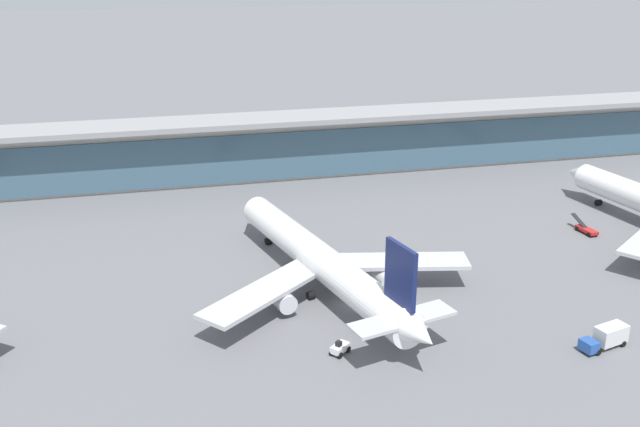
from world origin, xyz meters
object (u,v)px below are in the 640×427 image
service_truck_near_nose_white (340,348)px  airliner_centre_stand (323,262)px  service_truck_by_tail_red (586,229)px  service_truck_under_wing_blue (607,337)px

service_truck_near_nose_white → airliner_centre_stand: bearing=82.9°
service_truck_near_nose_white → service_truck_by_tail_red: size_ratio=0.48×
airliner_centre_stand → service_truck_by_tail_red: 56.94m
airliner_centre_stand → service_truck_near_nose_white: bearing=-97.1°
service_truck_near_nose_white → service_truck_by_tail_red: service_truck_by_tail_red is taller
airliner_centre_stand → service_truck_under_wing_blue: 42.73m
airliner_centre_stand → service_truck_under_wing_blue: size_ratio=7.87×
service_truck_under_wing_blue → service_truck_by_tail_red: (21.79, 37.92, -0.88)m
airliner_centre_stand → service_truck_by_tail_red: (55.52, 11.91, -4.29)m
airliner_centre_stand → service_truck_under_wing_blue: (33.73, -26.01, -3.41)m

